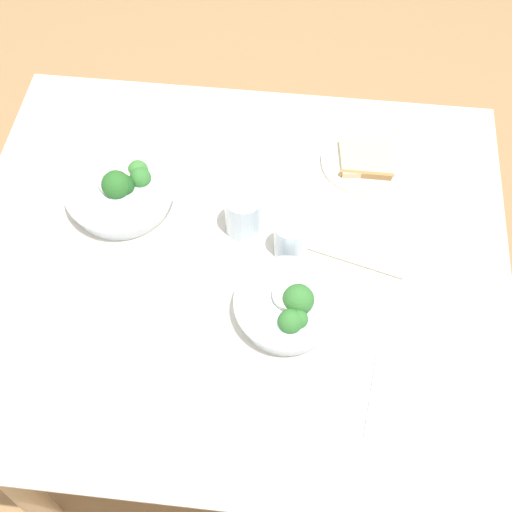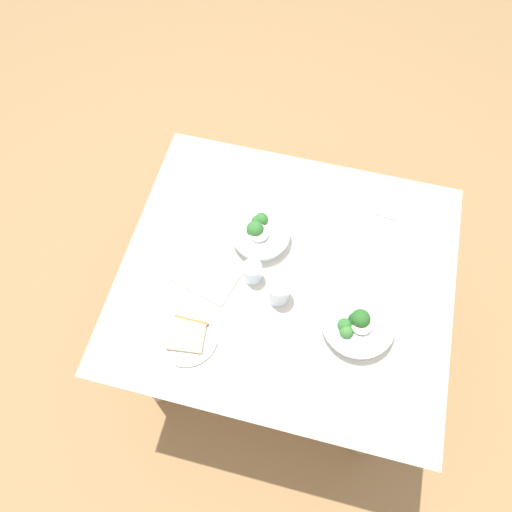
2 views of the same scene
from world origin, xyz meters
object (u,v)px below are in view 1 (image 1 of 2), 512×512
Objects in this scene: bread_side_plate at (365,161)px; fork_by_near_bowl at (50,386)px; broccoli_bowl_far at (122,191)px; table_knife_left at (373,393)px; water_glass_center at (290,238)px; water_glass_side at (244,214)px; napkin_folded_upper at (364,240)px; broccoli_bowl_near at (289,307)px; fork_by_far_bowl at (116,375)px.

bread_side_plate is 2.13× the size of fork_by_near_bowl.
table_knife_left is at bearing -35.45° from broccoli_bowl_far.
bread_side_plate reaches higher than fork_by_near_bowl.
fork_by_near_bowl is at bearing 102.02° from table_knife_left.
water_glass_center is at bearing -13.96° from broccoli_bowl_far.
napkin_folded_upper is (0.27, -0.01, -0.05)m from water_glass_side.
napkin_folded_upper is at bearing 54.09° from broccoli_bowl_near.
broccoli_bowl_far is 2.62× the size of fork_by_far_bowl.
water_glass_side is at bearing 45.85° from table_knife_left.
broccoli_bowl_far is 0.29m from water_glass_side.
broccoli_bowl_far reaches higher than napkin_folded_upper.
water_glass_side is at bearing 134.57° from fork_by_far_bowl.
broccoli_bowl_far is at bearing 170.70° from water_glass_side.
water_glass_side reaches higher than napkin_folded_upper.
broccoli_bowl_near is at bearing 56.15° from table_knife_left.
bread_side_plate is 0.22m from napkin_folded_upper.
broccoli_bowl_far is 1.19× the size of bread_side_plate.
bread_side_plate is at bearing 9.82° from table_knife_left.
water_glass_side is at bearing -140.45° from bread_side_plate.
bread_side_plate is 1.06× the size of table_knife_left.
broccoli_bowl_far reaches higher than fork_by_near_bowl.
water_glass_side is 1.05× the size of fork_by_near_bowl.
fork_by_far_bowl is 0.96× the size of fork_by_near_bowl.
napkin_folded_upper is (0.60, 0.41, 0.00)m from fork_by_near_bowl.
bread_side_plate is 0.58m from table_knife_left.
fork_by_far_bowl is at bearing -132.86° from water_glass_center.
fork_by_near_bowl is at bearing -155.06° from broccoli_bowl_near.
water_glass_center is at bearing -164.65° from napkin_folded_upper.
fork_by_near_bowl is 0.46× the size of napkin_folded_upper.
broccoli_bowl_far reaches higher than bread_side_plate.
broccoli_bowl_far is 0.58m from bread_side_plate.
water_glass_side is at bearing 154.44° from water_glass_center.
napkin_folded_upper is (0.15, 0.21, -0.03)m from broccoli_bowl_near.
water_glass_side is (-0.10, 0.05, 0.01)m from water_glass_center.
broccoli_bowl_far is 0.40m from water_glass_center.
fork_by_far_bowl is 0.50m from table_knife_left.
water_glass_center is (0.39, -0.10, 0.01)m from broccoli_bowl_far.
water_glass_side is 0.52× the size of table_knife_left.
broccoli_bowl_near is 0.16m from water_glass_center.
bread_side_plate is at bearing 124.73° from fork_by_far_bowl.
broccoli_bowl_far is at bearing -162.55° from bread_side_plate.
water_glass_center is at bearing -25.56° from water_glass_side.
water_glass_side reaches higher than fork_by_near_bowl.
broccoli_bowl_far reaches higher than broccoli_bowl_near.
fork_by_near_bowl is (-0.33, -0.42, -0.05)m from water_glass_side.
fork_by_near_bowl is at bearing -128.09° from water_glass_side.
bread_side_plate is 0.99× the size of napkin_folded_upper.
broccoli_bowl_near is 1.04× the size of bread_side_plate.
table_knife_left is (0.19, -0.31, -0.04)m from water_glass_center.
napkin_folded_upper reaches higher than fork_by_far_bowl.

